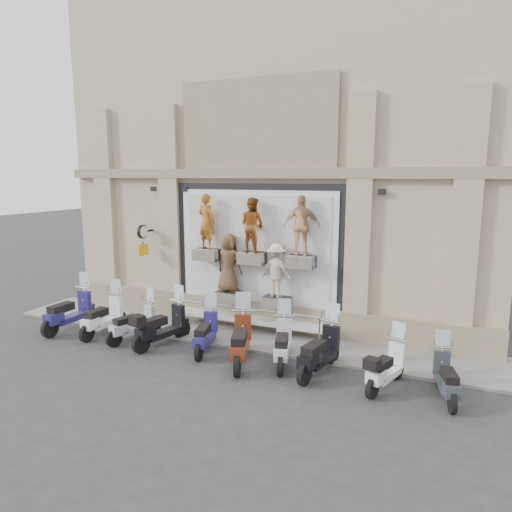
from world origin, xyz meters
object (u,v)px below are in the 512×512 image
object	(u,v)px
scooter_g	(283,335)
scooter_i	(387,359)
guard_rail	(244,323)
scooter_e	(205,325)
clock_sign_bracket	(143,236)
scooter_a	(69,303)
scooter_j	(447,369)
scooter_f	(240,332)
scooter_b	(103,309)
scooter_d	(162,318)
scooter_h	(320,342)
scooter_c	(134,316)

from	to	relation	value
scooter_g	scooter_i	distance (m)	2.65
guard_rail	scooter_e	bearing A→B (deg)	-110.44
clock_sign_bracket	scooter_a	size ratio (longest dim) A/B	0.48
scooter_a	scooter_j	bearing A→B (deg)	0.54
scooter_f	scooter_g	bearing A→B (deg)	3.08
scooter_a	scooter_e	distance (m)	4.79
scooter_b	scooter_a	bearing A→B (deg)	-175.65
scooter_d	scooter_h	world-z (taller)	scooter_d
scooter_b	scooter_e	size ratio (longest dim) A/B	1.06
scooter_h	scooter_i	world-z (taller)	scooter_h
scooter_g	scooter_i	world-z (taller)	scooter_g
guard_rail	scooter_f	world-z (taller)	scooter_f
scooter_b	scooter_i	distance (m)	8.40
scooter_e	scooter_h	distance (m)	3.28
clock_sign_bracket	scooter_b	size ratio (longest dim) A/B	0.52
guard_rail	scooter_h	size ratio (longest dim) A/B	2.50
scooter_g	scooter_e	bearing A→B (deg)	164.75
scooter_h	scooter_j	size ratio (longest dim) A/B	1.20
scooter_e	scooter_g	bearing A→B (deg)	-13.12
scooter_i	scooter_g	bearing A→B (deg)	-170.08
scooter_g	scooter_i	xyz separation A→B (m)	(2.63, -0.37, -0.07)
guard_rail	scooter_b	distance (m)	4.31
scooter_f	scooter_i	world-z (taller)	scooter_f
scooter_f	scooter_j	xyz separation A→B (m)	(4.88, 0.04, -0.17)
scooter_h	scooter_b	bearing A→B (deg)	-169.56
guard_rail	scooter_j	distance (m)	5.86
clock_sign_bracket	scooter_d	world-z (taller)	clock_sign_bracket
scooter_b	clock_sign_bracket	bearing A→B (deg)	84.90
scooter_a	scooter_j	xyz separation A→B (m)	(10.90, -0.20, -0.17)
scooter_c	guard_rail	bearing A→B (deg)	47.14
scooter_a	scooter_f	world-z (taller)	scooter_f
scooter_d	scooter_e	xyz separation A→B (m)	(1.34, 0.12, -0.08)
scooter_c	scooter_g	distance (m)	4.56
guard_rail	scooter_f	distance (m)	1.96
scooter_c	scooter_j	world-z (taller)	scooter_c
scooter_b	scooter_d	xyz separation A→B (m)	(2.19, -0.09, 0.03)
scooter_d	scooter_e	bearing A→B (deg)	20.48
scooter_g	guard_rail	bearing A→B (deg)	125.25
scooter_c	scooter_i	bearing A→B (deg)	17.26
scooter_g	clock_sign_bracket	bearing A→B (deg)	145.83
scooter_e	scooter_j	size ratio (longest dim) A/B	1.09
scooter_d	scooter_c	bearing A→B (deg)	-164.52
scooter_j	scooter_d	bearing A→B (deg)	165.12
scooter_d	scooter_f	distance (m)	2.59
clock_sign_bracket	scooter_f	distance (m)	5.49
scooter_a	scooter_h	world-z (taller)	scooter_a
clock_sign_bracket	scooter_c	distance (m)	3.05
scooter_i	scooter_c	bearing A→B (deg)	-163.85
clock_sign_bracket	scooter_a	distance (m)	3.12
clock_sign_bracket	scooter_c	xyz separation A→B (m)	(1.05, -1.99, -2.06)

